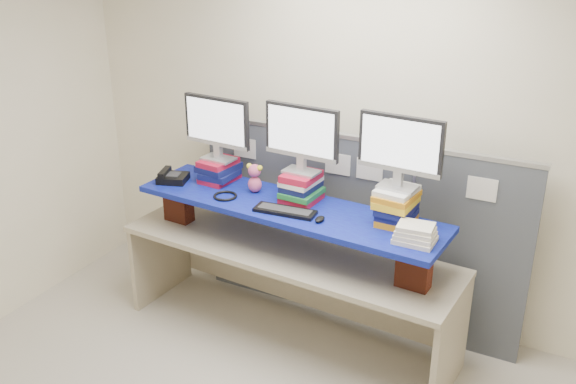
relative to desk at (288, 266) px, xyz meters
The scene contains 18 objects.
room 1.55m from the desk, 75.67° to the right, with size 5.00×4.00×2.80m.
cubicle_partition 0.60m from the desk, 55.25° to the left, with size 2.60×0.06×1.53m.
desk is the anchor object (origin of this frame).
brick_pier_left 1.02m from the desk, behind, with size 0.22×0.12×0.29m, color maroon.
brick_pier_right 1.02m from the desk, ahead, with size 0.22×0.12×0.29m, color maroon.
blue_board 0.47m from the desk, ahead, with size 2.29×0.57×0.04m, color #0D0A7E.
book_stack_left 0.91m from the desk, 166.28° to the left, with size 0.28×0.32×0.17m.
book_stack_center 0.61m from the desk, 67.09° to the left, with size 0.26×0.32×0.21m.
book_stack_right 0.99m from the desk, ahead, with size 0.26×0.32×0.25m.
monitor_left 1.17m from the desk, 166.46° to the left, with size 0.56×0.17×0.49m.
monitor_center 0.99m from the desk, 68.32° to the left, with size 0.56×0.17×0.49m.
monitor_right 1.27m from the desk, ahead, with size 0.56×0.17×0.49m.
keyboard 0.52m from the desk, 71.82° to the right, with size 0.44×0.18×0.03m.
mouse 0.61m from the desk, 24.11° to the right, with size 0.06×0.10×0.03m, color black.
desk_phone 1.13m from the desk, behind, with size 0.26×0.25×0.09m.
headset 0.69m from the desk, 169.86° to the right, with size 0.18×0.18×0.02m, color black.
plush_toy 0.69m from the desk, 163.12° to the left, with size 0.13×0.10×0.22m.
binder_stack 1.12m from the desk, ahead, with size 0.25×0.21×0.12m.
Camera 1 is at (1.56, -2.37, 2.95)m, focal length 40.00 mm.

